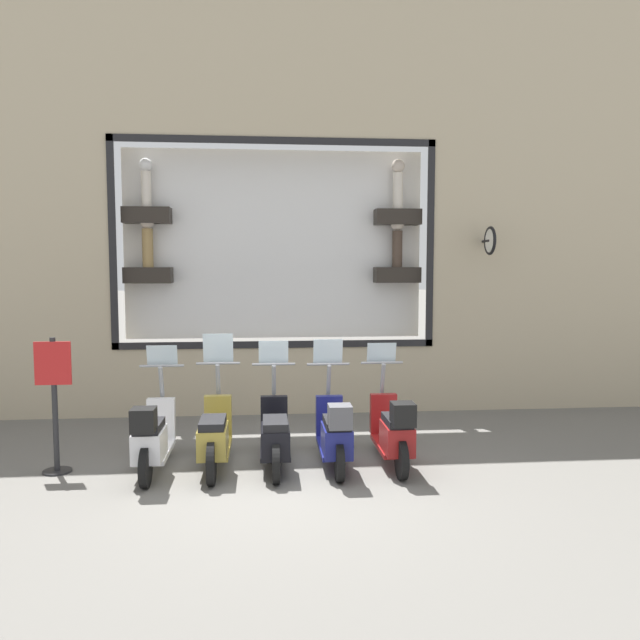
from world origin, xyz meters
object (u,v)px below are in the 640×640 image
object	(u,v)px
shop_sign_post	(54,400)
scooter_black_2	(275,436)
scooter_olive_3	(215,436)
scooter_navy_1	(335,434)
scooter_red_0	(394,432)
scooter_white_4	(152,438)

from	to	relation	value
shop_sign_post	scooter_black_2	bearing A→B (deg)	-92.13
shop_sign_post	scooter_olive_3	bearing A→B (deg)	-92.77
scooter_navy_1	shop_sign_post	size ratio (longest dim) A/B	1.03
scooter_black_2	scooter_olive_3	xyz separation A→B (m)	(0.01, 0.78, 0.02)
scooter_red_0	scooter_olive_3	world-z (taller)	scooter_olive_3
scooter_black_2	shop_sign_post	size ratio (longest dim) A/B	1.03
scooter_navy_1	scooter_white_4	xyz separation A→B (m)	(0.00, 2.33, 0.00)
scooter_navy_1	shop_sign_post	distance (m)	3.60
scooter_navy_1	shop_sign_post	world-z (taller)	shop_sign_post
scooter_navy_1	scooter_olive_3	world-z (taller)	scooter_olive_3
scooter_red_0	scooter_olive_3	bearing A→B (deg)	88.28
scooter_white_4	shop_sign_post	xyz separation A→B (m)	(0.17, 1.24, 0.47)
scooter_red_0	scooter_navy_1	size ratio (longest dim) A/B	1.00
scooter_red_0	shop_sign_post	xyz separation A→B (m)	(0.17, 4.34, 0.47)
scooter_black_2	scooter_olive_3	size ratio (longest dim) A/B	0.99
scooter_olive_3	scooter_white_4	bearing A→B (deg)	95.17
scooter_white_4	shop_sign_post	bearing A→B (deg)	82.29
scooter_white_4	shop_sign_post	size ratio (longest dim) A/B	1.03
scooter_navy_1	scooter_olive_3	size ratio (longest dim) A/B	0.99
scooter_navy_1	scooter_black_2	xyz separation A→B (m)	(0.06, 0.78, -0.04)
scooter_olive_3	shop_sign_post	xyz separation A→B (m)	(0.10, 2.01, 0.49)
scooter_navy_1	scooter_red_0	bearing A→B (deg)	-89.89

